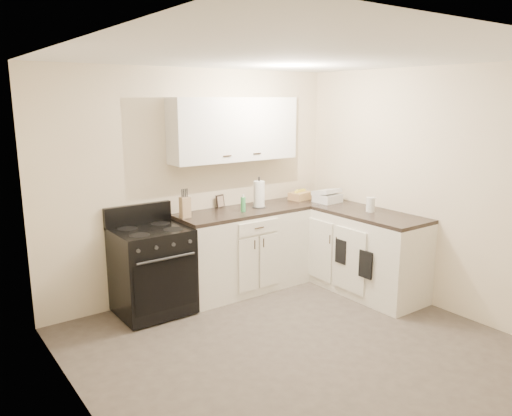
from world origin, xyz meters
TOP-DOWN VIEW (x-y plane):
  - floor at (0.00, 0.00)m, footprint 3.60×3.60m
  - ceiling at (0.00, 0.00)m, footprint 3.60×3.60m
  - wall_back at (0.00, 1.80)m, footprint 3.60×0.00m
  - wall_right at (1.80, 0.00)m, footprint 0.00×3.60m
  - wall_left at (-1.80, 0.00)m, footprint 0.00×3.60m
  - base_cabinets_back at (0.43, 1.50)m, footprint 1.55×0.60m
  - base_cabinets_right at (1.50, 0.85)m, footprint 0.60×1.90m
  - countertop_back at (0.43, 1.50)m, footprint 1.55×0.60m
  - countertop_right at (1.50, 0.85)m, footprint 0.60×1.90m
  - upper_cabinets at (0.43, 1.65)m, footprint 1.55×0.30m
  - stove at (-0.71, 1.48)m, footprint 0.73×0.62m
  - knife_block at (-0.27, 1.56)m, footprint 0.10×0.09m
  - paper_towel at (0.67, 1.51)m, footprint 0.16×0.16m
  - soap_bottle at (0.39, 1.43)m, footprint 0.06×0.06m
  - picture_frame at (0.29, 1.76)m, footprint 0.13×0.07m
  - wicker_basket at (1.36, 1.58)m, footprint 0.31×0.23m
  - countertop_grill at (1.52, 1.26)m, footprint 0.29×0.28m
  - glass_jar at (1.54, 0.59)m, footprint 0.13×0.13m
  - oven_mitt_near at (1.18, 0.31)m, footprint 0.02×0.17m
  - oven_mitt_far at (1.18, 0.67)m, footprint 0.02×0.16m

SIDE VIEW (x-z plane):
  - floor at x=0.00m, z-range 0.00..0.00m
  - base_cabinets_back at x=0.43m, z-range 0.00..0.90m
  - base_cabinets_right at x=1.50m, z-range 0.00..0.90m
  - stove at x=-0.71m, z-range 0.02..0.90m
  - oven_mitt_near at x=1.18m, z-range 0.32..0.61m
  - oven_mitt_far at x=1.18m, z-range 0.38..0.65m
  - countertop_back at x=0.43m, z-range 0.90..0.94m
  - countertop_right at x=1.50m, z-range 0.90..0.94m
  - wicker_basket at x=1.36m, z-range 0.94..1.03m
  - countertop_grill at x=1.52m, z-range 0.94..1.04m
  - picture_frame at x=0.29m, z-range 0.94..1.09m
  - glass_jar at x=1.54m, z-range 0.94..1.10m
  - soap_bottle at x=0.39m, z-range 0.94..1.10m
  - knife_block at x=-0.27m, z-range 0.94..1.16m
  - paper_towel at x=0.67m, z-range 0.94..1.25m
  - wall_back at x=0.00m, z-range -0.55..3.05m
  - wall_right at x=1.80m, z-range -0.55..3.05m
  - wall_left at x=-1.80m, z-range -0.55..3.05m
  - upper_cabinets at x=0.43m, z-range 1.49..2.19m
  - ceiling at x=0.00m, z-range 2.50..2.50m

